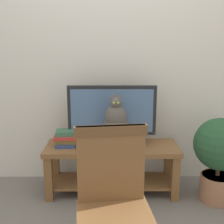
{
  "coord_description": "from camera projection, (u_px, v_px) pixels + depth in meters",
  "views": [
    {
      "loc": [
        -0.03,
        -1.99,
        1.4
      ],
      "look_at": [
        -0.01,
        0.51,
        0.81
      ],
      "focal_mm": 46.12,
      "sensor_mm": 36.0,
      "label": 1
    }
  ],
  "objects": [
    {
      "name": "back_wall",
      "position": [
        113.0,
        44.0,
        2.85
      ],
      "size": [
        7.0,
        0.12,
        2.8
      ],
      "primitive_type": "cube",
      "color": "silver",
      "rests_on": "ground"
    },
    {
      "name": "tv_stand",
      "position": [
        112.0,
        160.0,
        2.73
      ],
      "size": [
        1.24,
        0.43,
        0.47
      ],
      "color": "brown",
      "rests_on": "ground"
    },
    {
      "name": "tv",
      "position": [
        112.0,
        113.0,
        2.7
      ],
      "size": [
        0.83,
        0.2,
        0.56
      ],
      "color": "black",
      "rests_on": "tv_stand"
    },
    {
      "name": "media_box",
      "position": [
        116.0,
        144.0,
        2.64
      ],
      "size": [
        0.38,
        0.24,
        0.07
      ],
      "color": "#ADADB2",
      "rests_on": "tv_stand"
    },
    {
      "name": "cat",
      "position": [
        116.0,
        123.0,
        2.58
      ],
      "size": [
        0.23,
        0.36,
        0.45
      ],
      "color": "#514C47",
      "rests_on": "media_box"
    },
    {
      "name": "wooden_chair",
      "position": [
        113.0,
        198.0,
        1.66
      ],
      "size": [
        0.48,
        0.48,
        0.94
      ],
      "color": "brown",
      "rests_on": "ground"
    },
    {
      "name": "book_stack",
      "position": [
        66.0,
        138.0,
        2.69
      ],
      "size": [
        0.22,
        0.19,
        0.15
      ],
      "color": "#33477A",
      "rests_on": "tv_stand"
    },
    {
      "name": "potted_plant",
      "position": [
        219.0,
        152.0,
        2.54
      ],
      "size": [
        0.46,
        0.46,
        0.77
      ],
      "color": "#9E6B4C",
      "rests_on": "ground"
    }
  ]
}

